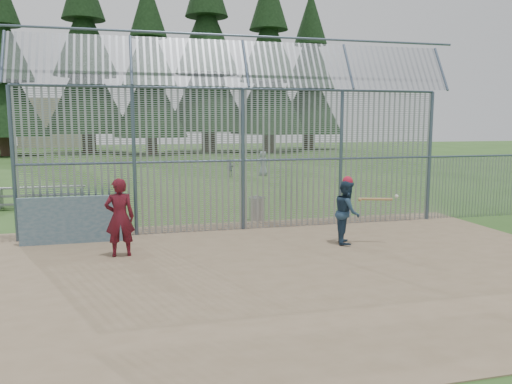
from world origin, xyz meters
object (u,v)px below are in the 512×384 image
object	(u,v)px
dugout_wall	(72,220)
batter	(347,212)
onlooker	(120,217)
bleacher	(41,196)
trash_can	(257,209)

from	to	relation	value
dugout_wall	batter	xyz separation A→B (m)	(6.77, -1.72, 0.21)
dugout_wall	onlooker	size ratio (longest dim) A/B	1.38
dugout_wall	onlooker	xyz separation A→B (m)	(1.21, -1.56, 0.30)
dugout_wall	bleacher	xyz separation A→B (m)	(-1.66, 6.06, -0.21)
batter	bleacher	distance (m)	11.48
onlooker	bleacher	size ratio (longest dim) A/B	0.60
bleacher	dugout_wall	bearing A→B (deg)	-74.64
batter	trash_can	world-z (taller)	batter
dugout_wall	batter	distance (m)	6.98
dugout_wall	onlooker	distance (m)	2.00
dugout_wall	batter	bearing A→B (deg)	-14.27
dugout_wall	trash_can	world-z (taller)	dugout_wall
bleacher	onlooker	bearing A→B (deg)	-69.31
trash_can	bleacher	xyz separation A→B (m)	(-6.98, 4.25, 0.03)
dugout_wall	batter	world-z (taller)	batter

